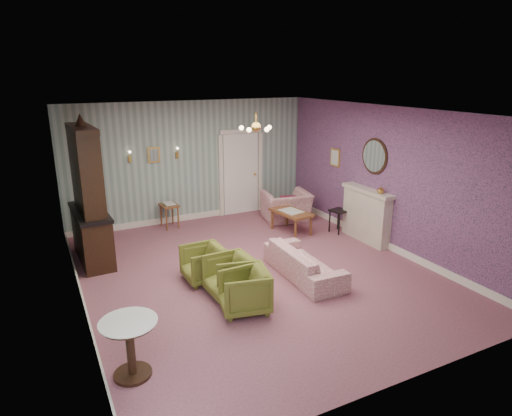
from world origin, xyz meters
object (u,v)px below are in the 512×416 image
fireplace (366,215)px  side_table_black (339,221)px  sofa_chintz (304,257)px  dresser (87,192)px  pedestal_table (131,348)px  olive_chair_c (203,262)px  coffee_table (291,222)px  wingback_chair (286,202)px  olive_chair_a (244,288)px  olive_chair_b (230,275)px

fireplace → side_table_black: fireplace is taller
sofa_chintz → fireplace: fireplace is taller
dresser → pedestal_table: bearing=-93.3°
dresser → fireplace: (5.43, -1.55, -0.80)m
olive_chair_c → dresser: size_ratio=0.25×
dresser → fireplace: 5.71m
sofa_chintz → side_table_black: size_ratio=3.44×
sofa_chintz → coffee_table: size_ratio=1.85×
sofa_chintz → wingback_chair: bearing=-22.6°
olive_chair_c → coffee_table: size_ratio=0.69×
dresser → pedestal_table: (-0.08, -3.89, -1.01)m
olive_chair_a → side_table_black: 4.08m
wingback_chair → dresser: size_ratio=0.40×
sofa_chintz → dresser: bearing=55.0°
pedestal_table → olive_chair_a: bearing=23.5°
wingback_chair → coffee_table: size_ratio=1.09×
olive_chair_a → pedestal_table: size_ratio=1.00×
olive_chair_b → olive_chair_c: bearing=-166.8°
olive_chair_b → wingback_chair: bearing=134.5°
side_table_black → wingback_chair: bearing=115.4°
sofa_chintz → dresser: dresser is taller
olive_chair_a → olive_chair_b: bearing=-168.3°
olive_chair_a → dresser: bearing=-137.3°
wingback_chair → coffee_table: (-0.35, -0.82, -0.22)m
olive_chair_c → fireplace: 3.85m
fireplace → side_table_black: 0.77m
olive_chair_a → fireplace: (3.64, 1.53, 0.21)m
wingback_chair → side_table_black: bearing=125.3°
coffee_table → side_table_black: side_table_black is taller
olive_chair_a → side_table_black: (3.43, 2.20, -0.10)m
olive_chair_c → sofa_chintz: (1.67, -0.65, 0.01)m
olive_chair_c → olive_chair_b: bearing=14.7°
side_table_black → pedestal_table: (-5.30, -3.01, 0.11)m
olive_chair_a → wingback_chair: size_ratio=0.68×
fireplace → side_table_black: size_ratio=2.60×
olive_chair_c → side_table_black: (3.62, 0.94, -0.08)m
fireplace → olive_chair_b: bearing=-164.8°
pedestal_table → olive_chair_c: bearing=50.9°
olive_chair_b → sofa_chintz: (1.47, 0.06, -0.01)m
olive_chair_b → sofa_chintz: 1.47m
olive_chair_b → olive_chair_c: 0.74m
wingback_chair → pedestal_table: (-4.68, -4.32, -0.10)m
sofa_chintz → pedestal_table: pedestal_table is taller
fireplace → olive_chair_c: bearing=-175.9°
olive_chair_c → side_table_black: size_ratio=1.29×
coffee_table → pedestal_table: size_ratio=1.33×
fireplace → pedestal_table: size_ratio=1.86×
olive_chair_b → coffee_table: 3.26m
wingback_chair → olive_chair_c: bearing=46.7°
dresser → fireplace: dresser is taller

